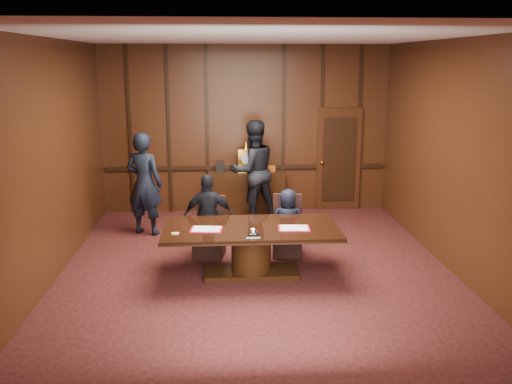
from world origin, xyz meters
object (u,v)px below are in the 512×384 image
witness_left (144,184)px  witness_right (253,171)px  conference_table (251,243)px  sideboard (246,191)px  signatory_right (288,223)px  signatory_left (209,216)px

witness_left → witness_right: 2.21m
conference_table → witness_right: (0.20, 2.94, 0.51)m
sideboard → witness_right: size_ratio=0.79×
sideboard → signatory_right: (0.56, -2.63, 0.08)m
signatory_right → sideboard: bearing=-69.5°
signatory_left → signatory_right: 1.31m
signatory_left → conference_table: bearing=129.2°
sideboard → conference_table: bearing=-91.4°
signatory_left → witness_left: 1.82m
conference_table → signatory_left: (-0.65, 0.80, 0.19)m
sideboard → signatory_right: bearing=-77.9°
conference_table → signatory_right: size_ratio=2.30×
witness_left → signatory_left: bearing=153.9°
conference_table → witness_right: witness_right is taller
sideboard → witness_left: (-1.94, -1.30, 0.47)m
conference_table → signatory_left: bearing=129.1°
sideboard → signatory_right: size_ratio=1.41×
signatory_right → witness_right: witness_right is taller
signatory_right → conference_table: bearing=59.3°
witness_right → signatory_right: bearing=80.5°
signatory_left → witness_right: bearing=-111.4°
signatory_right → witness_left: size_ratio=0.59×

